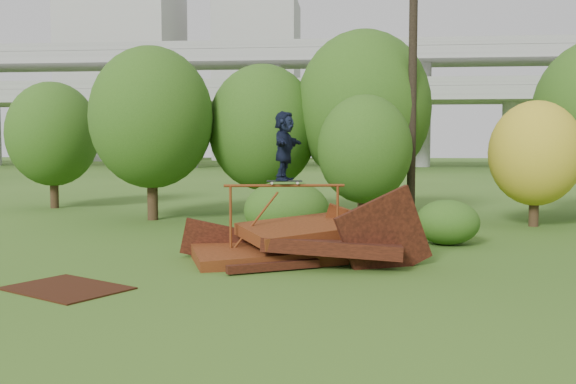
# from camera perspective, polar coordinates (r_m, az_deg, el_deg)

# --- Properties ---
(ground) EXTENTS (240.00, 240.00, 0.00)m
(ground) POSITION_cam_1_polar(r_m,az_deg,el_deg) (12.28, 2.83, -8.18)
(ground) COLOR #2D5116
(ground) RESTS_ON ground
(scrap_pile) EXTENTS (5.79, 3.41, 2.25)m
(scrap_pile) POSITION_cam_1_polar(r_m,az_deg,el_deg) (14.42, 1.27, -4.66)
(scrap_pile) COLOR #45200C
(scrap_pile) RESTS_ON ground
(grind_rail) EXTENTS (2.70, 0.49, 1.75)m
(grind_rail) POSITION_cam_1_polar(r_m,az_deg,el_deg) (14.45, -0.33, -1.21)
(grind_rail) COLOR brown
(grind_rail) RESTS_ON ground
(skateboard) EXTENTS (0.82, 0.34, 0.08)m
(skateboard) POSITION_cam_1_polar(r_m,az_deg,el_deg) (14.41, -0.32, 0.97)
(skateboard) COLOR black
(skateboard) RESTS_ON grind_rail
(skater) EXTENTS (0.69, 1.50, 1.55)m
(skater) POSITION_cam_1_polar(r_m,az_deg,el_deg) (14.38, -0.32, 4.13)
(skater) COLOR black
(skater) RESTS_ON skateboard
(flat_plate) EXTENTS (2.59, 2.36, 0.03)m
(flat_plate) POSITION_cam_1_polar(r_m,az_deg,el_deg) (12.53, -19.09, -8.09)
(flat_plate) COLOR black
(flat_plate) RESTS_ON ground
(tree_0) EXTENTS (4.29, 4.29, 6.05)m
(tree_0) POSITION_cam_1_polar(r_m,az_deg,el_deg) (22.93, -12.05, 6.48)
(tree_0) COLOR black
(tree_0) RESTS_ON ground
(tree_1) EXTENTS (4.02, 4.02, 5.59)m
(tree_1) POSITION_cam_1_polar(r_m,az_deg,el_deg) (23.66, -2.25, 5.75)
(tree_1) COLOR black
(tree_1) RESTS_ON ground
(tree_2) EXTENTS (2.99, 2.99, 4.22)m
(tree_2) POSITION_cam_1_polar(r_m,az_deg,el_deg) (20.42, 6.83, 3.78)
(tree_2) COLOR black
(tree_2) RESTS_ON ground
(tree_3) EXTENTS (4.88, 4.88, 6.77)m
(tree_3) POSITION_cam_1_polar(r_m,az_deg,el_deg) (23.52, 6.72, 7.41)
(tree_3) COLOR black
(tree_3) RESTS_ON ground
(tree_4) EXTENTS (2.94, 2.94, 4.06)m
(tree_4) POSITION_cam_1_polar(r_m,az_deg,el_deg) (22.08, 21.13, 3.22)
(tree_4) COLOR black
(tree_4) RESTS_ON ground
(tree_6) EXTENTS (3.75, 3.75, 5.24)m
(tree_6) POSITION_cam_1_polar(r_m,az_deg,el_deg) (28.37, -20.18, 4.85)
(tree_6) COLOR black
(tree_6) RESTS_ON ground
(shrub_left) EXTENTS (2.39, 2.21, 1.66)m
(shrub_left) POSITION_cam_1_polar(r_m,az_deg,el_deg) (17.82, -0.13, -1.60)
(shrub_left) COLOR #234512
(shrub_left) RESTS_ON ground
(shrub_right) EXTENTS (1.69, 1.55, 1.20)m
(shrub_right) POSITION_cam_1_polar(r_m,az_deg,el_deg) (17.43, 13.98, -2.62)
(shrub_right) COLOR #234512
(shrub_right) RESTS_ON ground
(utility_pole) EXTENTS (1.40, 0.28, 9.97)m
(utility_pole) POSITION_cam_1_polar(r_m,az_deg,el_deg) (21.99, 11.02, 10.47)
(utility_pole) COLOR black
(utility_pole) RESTS_ON ground
(freeway_overpass) EXTENTS (160.00, 15.00, 13.70)m
(freeway_overpass) POSITION_cam_1_polar(r_m,az_deg,el_deg) (75.29, 5.24, 10.05)
(freeway_overpass) COLOR gray
(freeway_overpass) RESTS_ON ground
(building_left) EXTENTS (18.00, 16.00, 35.00)m
(building_left) POSITION_cam_1_polar(r_m,az_deg,el_deg) (114.69, -14.37, 11.53)
(building_left) COLOR #9E9E99
(building_left) RESTS_ON ground
(building_right) EXTENTS (14.00, 14.00, 28.00)m
(building_right) POSITION_cam_1_polar(r_m,az_deg,el_deg) (115.74, -2.67, 9.84)
(building_right) COLOR #9E9E99
(building_right) RESTS_ON ground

